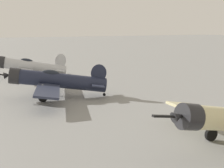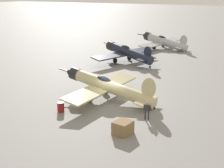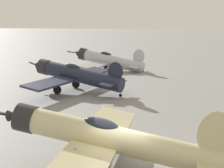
# 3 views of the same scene
# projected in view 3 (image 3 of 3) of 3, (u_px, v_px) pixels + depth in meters

# --- Properties ---
(airplane_foreground) EXTENTS (11.78, 11.20, 3.18)m
(airplane_foreground) POSITION_uv_depth(u_px,v_px,m) (111.00, 139.00, 16.17)
(airplane_foreground) COLOR beige
(airplane_foreground) RESTS_ON ground_plane
(airplane_mid_apron) EXTENTS (10.24, 12.17, 3.18)m
(airplane_mid_apron) POSITION_uv_depth(u_px,v_px,m) (76.00, 75.00, 33.12)
(airplane_mid_apron) COLOR #1E2338
(airplane_mid_apron) RESTS_ON ground_plane
(airplane_far_line) EXTENTS (10.76, 12.65, 3.25)m
(airplane_far_line) POSITION_uv_depth(u_px,v_px,m) (108.00, 60.00, 46.84)
(airplane_far_line) COLOR #B7BABF
(airplane_far_line) RESTS_ON ground_plane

